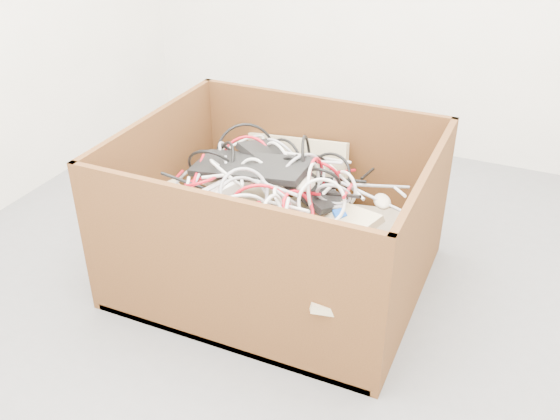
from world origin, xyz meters
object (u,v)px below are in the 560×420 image
at_px(cardboard_box, 275,243).
at_px(power_strip_left, 218,191).
at_px(vga_plug, 340,214).
at_px(power_strip_right, 183,206).

relative_size(cardboard_box, power_strip_left, 3.63).
bearing_deg(cardboard_box, vga_plug, -5.27).
relative_size(cardboard_box, power_strip_right, 3.92).
distance_m(cardboard_box, power_strip_right, 0.38).
bearing_deg(power_strip_right, vga_plug, 20.37).
relative_size(power_strip_left, power_strip_right, 1.08).
relative_size(cardboard_box, vga_plug, 24.37).
bearing_deg(power_strip_left, cardboard_box, -30.03).
xyz_separation_m(power_strip_left, power_strip_right, (-0.10, -0.09, -0.04)).
distance_m(power_strip_left, vga_plug, 0.47).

